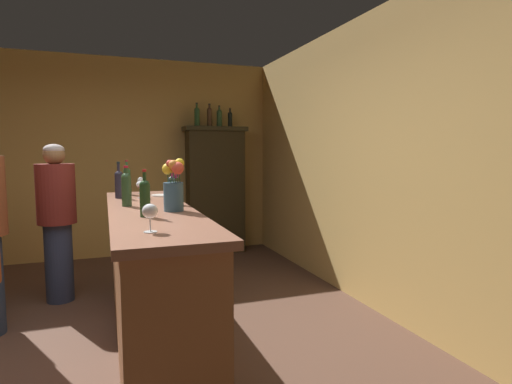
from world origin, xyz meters
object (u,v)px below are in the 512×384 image
wine_bottle_syrah (127,180)px  patron_in_grey (57,216)px  wine_bottle_merlot (172,188)px  wine_glass_front (141,182)px  display_bottle_midright (230,119)px  display_cabinet (215,188)px  wine_bottle_chardonnay (145,196)px  wine_glass_rear (150,212)px  flower_arrangement (174,184)px  display_bottle_left (197,116)px  wine_glass_mid (140,185)px  bar_counter (152,277)px  wine_bottle_malbec (126,187)px  cheese_plate (162,195)px  display_bottle_center (219,117)px  wine_bottle_riesling (119,183)px  display_bottle_midleft (210,116)px

wine_bottle_syrah → patron_in_grey: size_ratio=0.22×
wine_bottle_merlot → wine_glass_front: wine_bottle_merlot is taller
display_bottle_midright → display_cabinet: bearing=-180.0°
wine_bottle_chardonnay → wine_glass_rear: bearing=-92.5°
wine_bottle_chardonnay → flower_arrangement: bearing=42.1°
wine_bottle_syrah → display_bottle_left: 2.10m
wine_glass_rear → display_bottle_left: display_bottle_left is taller
wine_bottle_chardonnay → wine_glass_mid: size_ratio=1.97×
wine_bottle_syrah → wine_glass_rear: (0.01, -2.00, -0.04)m
display_cabinet → wine_bottle_chardonnay: display_cabinet is taller
bar_counter → wine_bottle_merlot: 0.69m
wine_bottle_syrah → display_bottle_midright: display_bottle_midright is taller
wine_bottle_malbec → display_bottle_midright: display_bottle_midright is taller
wine_glass_mid → patron_in_grey: (-0.74, 0.60, -0.33)m
cheese_plate → display_bottle_center: bearing=60.6°
wine_bottle_riesling → wine_bottle_merlot: size_ratio=1.14×
wine_glass_front → wine_glass_mid: (-0.04, -0.41, -0.00)m
wine_glass_front → display_bottle_left: 2.02m
wine_glass_mid → wine_bottle_merlot: bearing=-69.1°
patron_in_grey → wine_glass_front: bearing=39.7°
wine_bottle_merlot → wine_bottle_syrah: wine_bottle_syrah is taller
wine_glass_front → wine_glass_rear: bearing=-93.3°
patron_in_grey → wine_glass_mid: bearing=14.5°
wine_bottle_merlot → display_bottle_midright: (1.23, 2.55, 0.76)m
display_cabinet → display_bottle_left: (-0.26, 0.00, 1.02)m
wine_bottle_riesling → wine_bottle_chardonnay: (0.12, -1.16, -0.01)m
display_bottle_left → patron_in_grey: size_ratio=0.21×
display_cabinet → wine_bottle_malbec: (-1.35, -2.55, 0.25)m
bar_counter → wine_glass_front: wine_glass_front is taller
wine_glass_rear → flower_arrangement: bearing=72.0°
wine_glass_rear → cheese_plate: 1.78m
bar_counter → wine_bottle_chardonnay: size_ratio=8.64×
bar_counter → display_bottle_midleft: display_bottle_midleft is taller
wine_glass_front → display_bottle_center: 2.18m
wine_bottle_chardonnay → patron_in_grey: 1.87m
display_cabinet → wine_bottle_chardonnay: (-1.26, -3.13, 0.24)m
wine_glass_front → bar_counter: bearing=-91.1°
wine_glass_rear → patron_in_grey: 2.36m
flower_arrangement → bar_counter: bearing=121.4°
wine_bottle_syrah → display_bottle_midright: 2.37m
wine_bottle_malbec → display_bottle_midright: bearing=58.3°
display_cabinet → wine_glass_rear: bearing=-109.4°
wine_bottle_malbec → display_bottle_midleft: 2.95m
flower_arrangement → cheese_plate: bearing=87.5°
wine_bottle_merlot → cheese_plate: wine_bottle_merlot is taller
display_bottle_midleft → display_bottle_midright: display_bottle_midleft is taller
display_bottle_midleft → patron_in_grey: 2.61m
bar_counter → wine_bottle_malbec: bearing=135.6°
flower_arrangement → display_bottle_midleft: bearing=71.6°
cheese_plate → flower_arrangement: bearing=-92.5°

